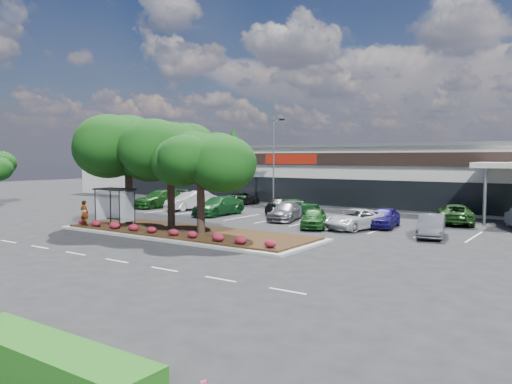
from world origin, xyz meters
The scene contains 26 objects.
ground centered at (0.00, 0.00, 0.00)m, with size 160.00×160.00×0.00m, color black.
retail_store centered at (0.06, 33.91, 3.15)m, with size 80.40×25.20×6.25m.
landscape_island centered at (-2.00, 4.00, 0.12)m, with size 18.00×6.00×0.26m.
lane_markings centered at (-0.14, 10.42, 0.01)m, with size 33.12×20.06×0.01m.
shrub_row centered at (-2.00, 1.90, 0.51)m, with size 17.00×0.80×0.50m, color maroon, non-canonical shape.
bus_shelter centered at (-7.50, 2.95, 2.31)m, with size 2.75×1.55×2.59m.
island_tree_west centered at (-8.00, 4.50, 4.21)m, with size 7.20×7.20×7.89m, color black, non-canonical shape.
island_tree_mid centered at (-4.50, 5.20, 3.92)m, with size 6.60×6.60×7.32m, color black, non-canonical shape.
island_tree_east centered at (-0.50, 3.70, 3.51)m, with size 5.80×5.80×6.50m, color black, non-canonical shape.
hedge_south_east centered at (10.00, -13.50, 0.45)m, with size 6.00×1.30×0.90m, color #104F11.
conifer_north_west centered at (-30.00, 46.00, 5.00)m, with size 4.40×4.40×10.00m, color black.
person_waiting centered at (-9.34, 1.70, 1.14)m, with size 0.64×0.42×1.76m, color #594C47.
light_pole centered at (-6.25, 21.27, 3.87)m, with size 1.43×0.60×8.79m.
car_0 centered at (-16.16, 15.55, 0.85)m, with size 2.39×5.88×1.71m, color #154214.
car_1 centered at (-12.16, 15.59, 0.82)m, with size 1.73×4.98×1.64m, color #B5B5B5.
car_2 centered at (-7.14, 13.68, 0.80)m, with size 2.23×5.49×1.59m, color #175021.
car_3 centered at (-0.49, 13.85, 0.70)m, with size 1.96×4.82×1.40m, color #5B5961.
car_4 centered at (3.32, 11.41, 0.71)m, with size 1.68×4.17×1.42m, color #194F1A.
car_5 centered at (6.08, 12.49, 0.69)m, with size 2.30×5.00×1.39m, color silver.
car_6 centered at (7.34, 14.41, 0.72)m, with size 1.71×4.24×1.44m, color navy.
car_7 centered at (11.30, 11.88, 0.71)m, with size 1.51×4.33×1.43m, color #515158.
car_9 centered at (-14.45, 19.86, 0.76)m, with size 2.14×5.27×1.53m, color silver.
car_10 centered at (-10.84, 22.19, 0.70)m, with size 1.64×4.08×1.39m, color black.
car_11 centered at (-3.45, 17.61, 0.70)m, with size 1.96×4.82×1.40m, color black.
car_12 centered at (-1.76, 17.60, 0.69)m, with size 2.29×4.96×1.38m, color #154A1F.
car_14 centered at (11.05, 19.25, 0.74)m, with size 2.46×5.34×1.48m, color #1C4117.
Camera 1 is at (19.80, -19.71, 4.98)m, focal length 35.00 mm.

